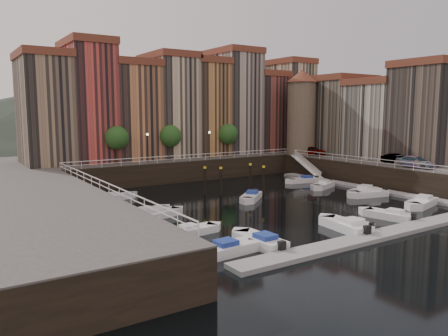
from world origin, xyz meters
TOP-DOWN VIEW (x-y plane):
  - ground at (0.00, 0.00)m, footprint 200.00×200.00m
  - quay_far at (0.00, 26.00)m, footprint 80.00×20.00m
  - quay_right at (28.00, -2.00)m, footprint 20.00×36.00m
  - dock_left at (-16.20, -1.00)m, footprint 2.00×28.00m
  - dock_right at (16.20, -1.00)m, footprint 2.00×28.00m
  - dock_near at (0.00, -17.00)m, footprint 30.00×2.00m
  - mountains at (1.72, 110.00)m, footprint 145.00×100.00m
  - far_terrace at (3.31, 23.50)m, footprint 48.70×10.30m
  - right_terrace at (26.50, 3.80)m, footprint 9.30×24.30m
  - corner_tower at (20.00, 14.50)m, footprint 5.20×5.20m
  - promenade_trees at (-1.33, 18.20)m, footprint 21.20×3.20m
  - street_lamps at (-1.00, 17.20)m, footprint 10.36×0.36m
  - railings at (0.00, 4.88)m, footprint 36.08×34.04m
  - gangway at (17.10, 10.00)m, footprint 2.78×8.32m
  - mooring_pilings at (0.48, 5.20)m, footprint 6.90×3.63m
  - boat_left_0 at (-12.90, -13.79)m, footprint 5.11×2.18m
  - boat_left_1 at (-12.85, -8.03)m, footprint 4.38×1.93m
  - boat_left_2 at (-12.62, -1.10)m, footprint 4.52×2.64m
  - boat_left_3 at (-13.27, 0.19)m, footprint 4.42×2.89m
  - boat_left_4 at (-13.33, 9.50)m, footprint 4.26×2.12m
  - boat_right_0 at (13.16, -12.00)m, footprint 5.38×3.05m
  - boat_right_1 at (12.88, -5.37)m, footprint 4.95×2.66m
  - boat_right_2 at (13.17, -4.11)m, footprint 5.32×3.15m
  - boat_right_3 at (12.56, 1.95)m, footprint 4.70×3.16m
  - boat_right_4 at (13.46, 6.62)m, footprint 4.68×2.49m
  - boat_near_0 at (-10.07, -13.59)m, footprint 1.97×5.10m
  - boat_near_1 at (-1.21, -14.15)m, footprint 2.57×5.40m
  - boat_near_2 at (-0.08, -13.66)m, footprint 2.17×4.34m
  - boat_near_3 at (5.39, -13.64)m, footprint 2.68×4.86m
  - car_a at (20.25, 11.85)m, footprint 2.78×4.60m
  - car_b at (21.38, -2.81)m, footprint 1.73×4.25m
  - car_c at (20.05, -6.45)m, footprint 2.35×5.10m
  - boat_extra_319 at (-0.25, 0.84)m, footprint 4.48×4.18m

SIDE VIEW (x-z plane):
  - ground at x=0.00m, z-range 0.00..0.00m
  - dock_left at x=-16.20m, z-range 0.00..0.35m
  - dock_right at x=16.20m, z-range 0.00..0.35m
  - dock_near at x=0.00m, z-range 0.00..0.35m
  - boat_left_4 at x=-13.33m, z-range -0.16..0.80m
  - boat_near_2 at x=-0.08m, z-range -0.16..0.81m
  - boat_left_1 at x=-12.85m, z-range -0.16..0.83m
  - boat_left_3 at x=-13.27m, z-range -0.16..0.83m
  - boat_left_2 at x=-12.62m, z-range -0.17..0.85m
  - boat_right_4 at x=13.46m, z-range -0.17..0.88m
  - boat_right_3 at x=12.56m, z-range -0.17..0.89m
  - boat_extra_319 at x=-0.25m, z-range -0.18..0.91m
  - boat_near_3 at x=5.39m, z-range -0.18..0.91m
  - boat_right_1 at x=12.88m, z-range -0.18..0.93m
  - boat_left_0 at x=-12.90m, z-range -0.19..0.97m
  - boat_near_0 at x=-10.07m, z-range -0.19..0.98m
  - boat_right_2 at x=13.17m, z-range -0.19..1.00m
  - boat_right_0 at x=13.16m, z-range -0.20..1.01m
  - boat_near_1 at x=-1.21m, z-range -0.20..1.02m
  - quay_far at x=0.00m, z-range 0.00..3.00m
  - quay_right at x=28.00m, z-range 0.00..3.00m
  - mooring_pilings at x=0.48m, z-range -0.24..3.54m
  - gangway at x=17.10m, z-range 0.05..3.78m
  - car_b at x=21.38m, z-range 3.00..4.37m
  - car_c at x=20.05m, z-range 3.00..4.45m
  - car_a at x=20.25m, z-range 3.00..4.47m
  - railings at x=0.00m, z-range 3.53..4.05m
  - street_lamps at x=-1.00m, z-range 3.81..7.99m
  - promenade_trees at x=-1.33m, z-range 3.98..9.18m
  - mountains at x=1.72m, z-range -1.08..16.92m
  - right_terrace at x=26.50m, z-range 2.56..16.56m
  - corner_tower at x=20.00m, z-range 3.29..17.09m
  - far_terrace at x=3.31m, z-range 2.20..19.70m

